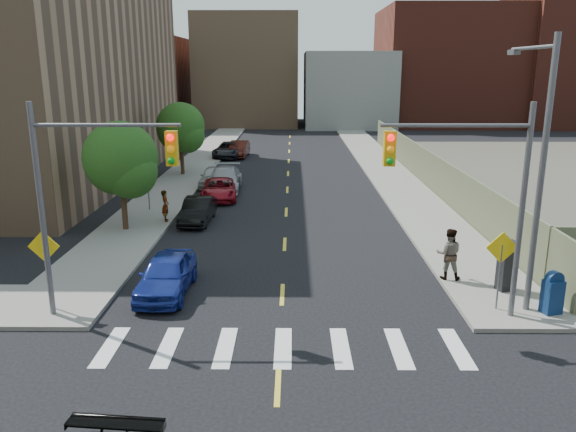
{
  "coord_description": "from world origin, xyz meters",
  "views": [
    {
      "loc": [
        0.38,
        -10.94,
        7.98
      ],
      "look_at": [
        0.18,
        11.59,
        2.0
      ],
      "focal_mm": 35.0,
      "sensor_mm": 36.0,
      "label": 1
    }
  ],
  "objects_px": {
    "pedestrian_west": "(165,206)",
    "pedestrian_east": "(449,254)",
    "parked_car_white": "(214,177)",
    "payphone": "(507,266)",
    "parked_car_grey": "(229,150)",
    "mailbox": "(553,293)",
    "parked_car_silver": "(225,179)",
    "parked_car_red": "(220,189)",
    "parked_car_black": "(198,210)",
    "parked_car_blue": "(166,274)",
    "parked_car_maroon": "(239,149)"
  },
  "relations": [
    {
      "from": "pedestrian_west",
      "to": "pedestrian_east",
      "type": "relative_size",
      "value": 0.83
    },
    {
      "from": "parked_car_white",
      "to": "payphone",
      "type": "distance_m",
      "value": 23.01
    },
    {
      "from": "parked_car_grey",
      "to": "mailbox",
      "type": "height_order",
      "value": "mailbox"
    },
    {
      "from": "parked_car_silver",
      "to": "payphone",
      "type": "height_order",
      "value": "payphone"
    },
    {
      "from": "parked_car_red",
      "to": "pedestrian_east",
      "type": "bearing_deg",
      "value": -56.87
    },
    {
      "from": "parked_car_silver",
      "to": "parked_car_white",
      "type": "height_order",
      "value": "parked_car_silver"
    },
    {
      "from": "parked_car_white",
      "to": "parked_car_grey",
      "type": "height_order",
      "value": "parked_car_grey"
    },
    {
      "from": "parked_car_grey",
      "to": "parked_car_black",
      "type": "bearing_deg",
      "value": -83.51
    },
    {
      "from": "payphone",
      "to": "parked_car_blue",
      "type": "bearing_deg",
      "value": 164.0
    },
    {
      "from": "parked_car_black",
      "to": "parked_car_maroon",
      "type": "bearing_deg",
      "value": 92.02
    },
    {
      "from": "parked_car_silver",
      "to": "parked_car_grey",
      "type": "xyz_separation_m",
      "value": [
        -1.3,
        14.08,
        -0.06
      ]
    },
    {
      "from": "parked_car_silver",
      "to": "pedestrian_west",
      "type": "relative_size",
      "value": 3.2
    },
    {
      "from": "parked_car_maroon",
      "to": "parked_car_grey",
      "type": "distance_m",
      "value": 0.99
    },
    {
      "from": "parked_car_black",
      "to": "mailbox",
      "type": "relative_size",
      "value": 2.74
    },
    {
      "from": "parked_car_grey",
      "to": "pedestrian_east",
      "type": "distance_m",
      "value": 32.87
    },
    {
      "from": "parked_car_maroon",
      "to": "parked_car_silver",
      "type": "bearing_deg",
      "value": -85.51
    },
    {
      "from": "parked_car_white",
      "to": "parked_car_maroon",
      "type": "xyz_separation_m",
      "value": [
        0.49,
        13.31,
        0.03
      ]
    },
    {
      "from": "parked_car_white",
      "to": "mailbox",
      "type": "distance_m",
      "value": 25.09
    },
    {
      "from": "parked_car_blue",
      "to": "mailbox",
      "type": "relative_size",
      "value": 2.92
    },
    {
      "from": "pedestrian_east",
      "to": "parked_car_maroon",
      "type": "bearing_deg",
      "value": -59.22
    },
    {
      "from": "parked_car_blue",
      "to": "parked_car_silver",
      "type": "bearing_deg",
      "value": 90.86
    },
    {
      "from": "parked_car_grey",
      "to": "mailbox",
      "type": "relative_size",
      "value": 3.49
    },
    {
      "from": "parked_car_blue",
      "to": "pedestrian_west",
      "type": "xyz_separation_m",
      "value": [
        -2.1,
        9.4,
        0.25
      ]
    },
    {
      "from": "parked_car_white",
      "to": "mailbox",
      "type": "xyz_separation_m",
      "value": [
        13.97,
        -20.84,
        0.16
      ]
    },
    {
      "from": "payphone",
      "to": "pedestrian_west",
      "type": "distance_m",
      "value": 17.14
    },
    {
      "from": "payphone",
      "to": "parked_car_red",
      "type": "bearing_deg",
      "value": 112.8
    },
    {
      "from": "payphone",
      "to": "pedestrian_west",
      "type": "relative_size",
      "value": 1.12
    },
    {
      "from": "mailbox",
      "to": "payphone",
      "type": "height_order",
      "value": "payphone"
    },
    {
      "from": "parked_car_white",
      "to": "pedestrian_east",
      "type": "bearing_deg",
      "value": -54.92
    },
    {
      "from": "parked_car_blue",
      "to": "parked_car_black",
      "type": "relative_size",
      "value": 1.07
    },
    {
      "from": "pedestrian_east",
      "to": "pedestrian_west",
      "type": "bearing_deg",
      "value": -21.63
    },
    {
      "from": "mailbox",
      "to": "payphone",
      "type": "relative_size",
      "value": 0.79
    },
    {
      "from": "parked_car_grey",
      "to": "pedestrian_west",
      "type": "distance_m",
      "value": 22.48
    },
    {
      "from": "parked_car_white",
      "to": "mailbox",
      "type": "height_order",
      "value": "mailbox"
    },
    {
      "from": "payphone",
      "to": "parked_car_maroon",
      "type": "bearing_deg",
      "value": 95.17
    },
    {
      "from": "parked_car_silver",
      "to": "pedestrian_east",
      "type": "distance_m",
      "value": 19.64
    },
    {
      "from": "parked_car_maroon",
      "to": "pedestrian_east",
      "type": "bearing_deg",
      "value": -67.74
    },
    {
      "from": "parked_car_maroon",
      "to": "parked_car_grey",
      "type": "xyz_separation_m",
      "value": [
        -0.91,
        -0.39,
        -0.03
      ]
    },
    {
      "from": "parked_car_white",
      "to": "pedestrian_east",
      "type": "relative_size",
      "value": 2.07
    },
    {
      "from": "parked_car_white",
      "to": "parked_car_silver",
      "type": "bearing_deg",
      "value": -50.19
    },
    {
      "from": "parked_car_white",
      "to": "mailbox",
      "type": "bearing_deg",
      "value": -53.77
    },
    {
      "from": "parked_car_black",
      "to": "parked_car_maroon",
      "type": "height_order",
      "value": "parked_car_maroon"
    },
    {
      "from": "payphone",
      "to": "parked_car_silver",
      "type": "bearing_deg",
      "value": 108.41
    },
    {
      "from": "parked_car_maroon",
      "to": "parked_car_black",
      "type": "bearing_deg",
      "value": -87.24
    },
    {
      "from": "parked_car_blue",
      "to": "mailbox",
      "type": "height_order",
      "value": "mailbox"
    },
    {
      "from": "parked_car_blue",
      "to": "payphone",
      "type": "height_order",
      "value": "payphone"
    },
    {
      "from": "parked_car_black",
      "to": "payphone",
      "type": "bearing_deg",
      "value": -34.83
    },
    {
      "from": "parked_car_blue",
      "to": "pedestrian_west",
      "type": "distance_m",
      "value": 9.64
    },
    {
      "from": "parked_car_silver",
      "to": "parked_car_grey",
      "type": "bearing_deg",
      "value": 93.71
    },
    {
      "from": "parked_car_blue",
      "to": "parked_car_grey",
      "type": "xyz_separation_m",
      "value": [
        -1.3,
        31.87,
        -0.02
      ]
    }
  ]
}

